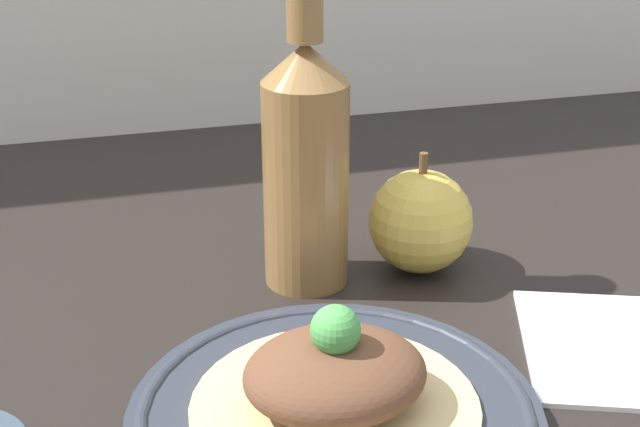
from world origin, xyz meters
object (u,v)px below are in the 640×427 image
at_px(plated_food, 338,378).
at_px(apple, 420,221).
at_px(cider_bottle, 306,153).
at_px(plate, 338,415).

height_order(plated_food, apple, apple).
xyz_separation_m(cider_bottle, apple, (0.10, -0.01, -0.07)).
distance_m(cider_bottle, apple, 0.12).
relative_size(plated_food, cider_bottle, 0.61).
xyz_separation_m(plate, cider_bottle, (0.03, 0.20, 0.10)).
bearing_deg(plated_food, plate, -90.00).
bearing_deg(plate, apple, 56.36).
xyz_separation_m(plate, plated_food, (0.00, 0.00, 0.03)).
distance_m(plated_food, apple, 0.23).
bearing_deg(apple, plated_food, -123.64).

